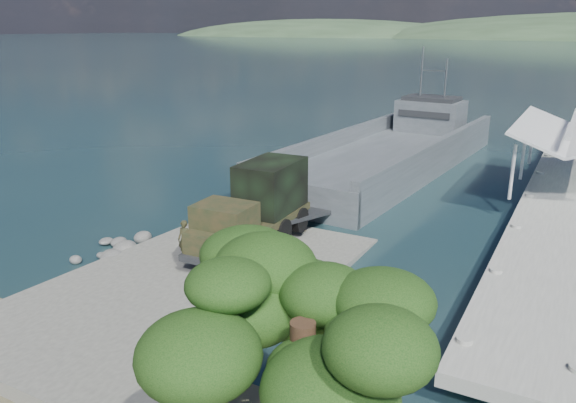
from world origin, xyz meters
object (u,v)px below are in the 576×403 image
Objects in this scene: landing_craft at (387,159)px; soldier at (185,248)px; overhang_tree at (292,316)px; pier at (564,183)px; military_truck at (257,207)px.

landing_craft is 23.29m from soldier.
soldier is 13.74m from overhang_tree.
landing_craft is (-12.63, 4.26, -0.80)m from pier.
soldier is at bearing -110.97° from military_truck.
landing_craft is 3.98× the size of military_truck.
pier is 6.52× the size of overhang_tree.
pier is at bearing 47.88° from military_truck.
landing_craft is 18.88× the size of soldier.
pier reaches higher than military_truck.
overhang_tree is at bearing -48.64° from soldier.
military_truck is 4.25m from soldier.
landing_craft reaches higher than military_truck.
overhang_tree reaches higher than pier.
overhang_tree reaches higher than soldier.
pier is 1.32× the size of landing_craft.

